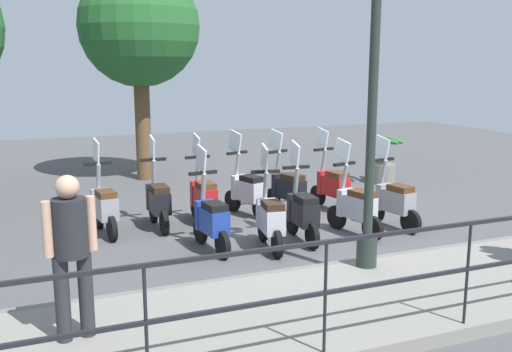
{
  "coord_description": "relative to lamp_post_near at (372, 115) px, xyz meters",
  "views": [
    {
      "loc": [
        -8.4,
        3.95,
        2.73
      ],
      "look_at": [
        0.2,
        0.5,
        0.9
      ],
      "focal_mm": 40.0,
      "sensor_mm": 36.0,
      "label": 1
    }
  ],
  "objects": [
    {
      "name": "scooter_near_4",
      "position": [
        1.77,
        1.55,
        -1.62
      ],
      "size": [
        1.23,
        0.44,
        1.54
      ],
      "rotation": [
        0.0,
        0.0,
        0.11
      ],
      "color": "black",
      "rests_on": "ground_plane"
    },
    {
      "name": "ground_plane",
      "position": [
        2.4,
        -0.0,
        -2.11
      ],
      "size": [
        28.0,
        28.0,
        0.0
      ],
      "primitive_type": "plane",
      "color": "#4C4C4F"
    },
    {
      "name": "scooter_far_1",
      "position": [
        3.29,
        -0.4,
        -1.62
      ],
      "size": [
        1.2,
        0.55,
        1.54
      ],
      "rotation": [
        0.0,
        0.0,
        0.3
      ],
      "color": "black",
      "rests_on": "ground_plane"
    },
    {
      "name": "scooter_near_2",
      "position": [
        1.67,
        0.1,
        -1.62
      ],
      "size": [
        1.23,
        0.44,
        1.54
      ],
      "rotation": [
        0.0,
        0.0,
        -0.07
      ],
      "color": "black",
      "rests_on": "ground_plane"
    },
    {
      "name": "fence_railing",
      "position": [
        -1.8,
        -0.0,
        -1.2
      ],
      "size": [
        0.04,
        16.03,
        1.07
      ],
      "color": "black",
      "rests_on": "promenade_walkway"
    },
    {
      "name": "scooter_far_5",
      "position": [
        3.18,
        2.9,
        -1.62
      ],
      "size": [
        1.23,
        0.45,
        1.54
      ],
      "rotation": [
        0.0,
        0.0,
        0.13
      ],
      "color": "black",
      "rests_on": "ground_plane"
    },
    {
      "name": "scooter_near_0",
      "position": [
        1.76,
        -1.66,
        -1.62
      ],
      "size": [
        1.23,
        0.47,
        1.54
      ],
      "rotation": [
        0.0,
        0.0,
        0.17
      ],
      "color": "black",
      "rests_on": "ground_plane"
    },
    {
      "name": "scooter_far_0",
      "position": [
        3.2,
        -1.29,
        -1.62
      ],
      "size": [
        1.23,
        0.47,
        1.54
      ],
      "rotation": [
        0.0,
        0.0,
        0.17
      ],
      "color": "black",
      "rests_on": "ground_plane"
    },
    {
      "name": "scooter_far_2",
      "position": [
        3.43,
        0.35,
        -1.62
      ],
      "size": [
        1.2,
        0.55,
        1.54
      ],
      "rotation": [
        0.0,
        0.0,
        0.31
      ],
      "color": "black",
      "rests_on": "ground_plane"
    },
    {
      "name": "potted_palm",
      "position": [
        4.93,
        -3.62,
        -1.66
      ],
      "size": [
        1.06,
        0.66,
        1.05
      ],
      "color": "slate",
      "rests_on": "ground_plane"
    },
    {
      "name": "scooter_far_3",
      "position": [
        3.21,
        1.23,
        -1.62
      ],
      "size": [
        1.23,
        0.44,
        1.54
      ],
      "rotation": [
        0.0,
        0.0,
        0.04
      ],
      "color": "black",
      "rests_on": "ground_plane"
    },
    {
      "name": "lamp_post_near",
      "position": [
        0.0,
        0.0,
        0.0
      ],
      "size": [
        0.26,
        0.9,
        4.41
      ],
      "color": "#232D28",
      "rests_on": "promenade_walkway"
    },
    {
      "name": "promenade_walkway",
      "position": [
        -0.75,
        -0.0,
        -2.03
      ],
      "size": [
        2.2,
        20.0,
        0.15
      ],
      "color": "gray",
      "rests_on": "ground_plane"
    },
    {
      "name": "pedestrian_distant",
      "position": [
        -0.66,
        3.66,
        -1.03
      ],
      "size": [
        0.37,
        0.48,
        1.59
      ],
      "rotation": [
        0.0,
        0.0,
        3.31
      ],
      "color": "#28282D",
      "rests_on": "promenade_walkway"
    },
    {
      "name": "tree_distant",
      "position": [
        7.48,
        1.42,
        1.43
      ],
      "size": [
        2.77,
        2.77,
        4.96
      ],
      "color": "brown",
      "rests_on": "ground_plane"
    },
    {
      "name": "scooter_near_3",
      "position": [
        1.51,
        0.71,
        -1.62
      ],
      "size": [
        1.23,
        0.45,
        1.54
      ],
      "rotation": [
        0.0,
        0.0,
        -0.14
      ],
      "color": "black",
      "rests_on": "ground_plane"
    },
    {
      "name": "scooter_far_4",
      "position": [
        3.22,
        2.02,
        -1.62
      ],
      "size": [
        1.23,
        0.44,
        1.54
      ],
      "rotation": [
        0.0,
        0.0,
        0.01
      ],
      "color": "black",
      "rests_on": "ground_plane"
    },
    {
      "name": "scooter_near_1",
      "position": [
        1.66,
        -0.84,
        -1.62
      ],
      "size": [
        1.22,
        0.5,
        1.54
      ],
      "rotation": [
        0.0,
        0.0,
        0.21
      ],
      "color": "black",
      "rests_on": "ground_plane"
    }
  ]
}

